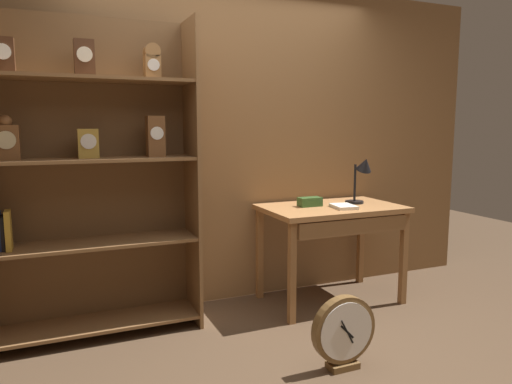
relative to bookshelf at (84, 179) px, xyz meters
The scene contains 8 objects.
ground_plane 1.89m from the bookshelf, 41.43° to the right, with size 10.00×10.00×0.00m, color #4C3826.
back_wood_panel 1.22m from the bookshelf, 14.64° to the left, with size 4.80×0.05×2.60m, color brown.
bookshelf is the anchor object (origin of this frame).
workbench 1.93m from the bookshelf, ahead, with size 1.12×0.69×0.80m.
desk_lamp 2.19m from the bookshelf, ahead, with size 0.21×0.21×0.40m.
toolbox_small 1.74m from the bookshelf, ahead, with size 0.19×0.10×0.07m, color #2D5123.
open_repair_manual 1.96m from the bookshelf, ahead, with size 0.16×0.22×0.03m, color silver.
round_clock_large 1.95m from the bookshelf, 39.25° to the right, with size 0.41×0.11×0.45m.
Camera 1 is at (-1.34, -2.36, 1.45)m, focal length 33.37 mm.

